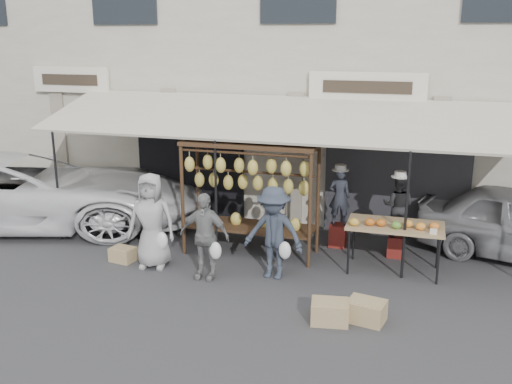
% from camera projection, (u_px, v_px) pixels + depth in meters
% --- Properties ---
extents(ground_plane, '(90.00, 90.00, 0.00)m').
position_uv_depth(ground_plane, '(248.00, 287.00, 9.78)').
color(ground_plane, '#2D2D30').
extents(shophouse, '(24.00, 6.15, 7.30)m').
position_uv_depth(shophouse, '(322.00, 56.00, 14.81)').
color(shophouse, beige).
rests_on(shophouse, ground_plane).
extents(awning, '(10.00, 2.35, 2.92)m').
position_uv_depth(awning, '(283.00, 119.00, 11.20)').
color(awning, '#BDB59E').
rests_on(awning, ground_plane).
extents(banana_rack, '(2.60, 0.90, 2.24)m').
position_uv_depth(banana_rack, '(250.00, 177.00, 10.86)').
color(banana_rack, black).
rests_on(banana_rack, ground_plane).
extents(produce_table, '(1.70, 0.90, 1.04)m').
position_uv_depth(produce_table, '(395.00, 227.00, 10.17)').
color(produce_table, tan).
rests_on(produce_table, ground_plane).
extents(vendor_left, '(0.46, 0.34, 1.16)m').
position_uv_depth(vendor_left, '(339.00, 197.00, 11.41)').
color(vendor_left, '#282C35').
rests_on(vendor_left, stool_left).
extents(vendor_right, '(0.64, 0.53, 1.21)m').
position_uv_depth(vendor_right, '(398.00, 206.00, 10.86)').
color(vendor_right, black).
rests_on(vendor_right, stool_right).
extents(customer_left, '(0.95, 0.69, 1.78)m').
position_uv_depth(customer_left, '(152.00, 221.00, 10.43)').
color(customer_left, '#969696').
rests_on(customer_left, ground_plane).
extents(customer_mid, '(0.92, 0.40, 1.56)m').
position_uv_depth(customer_mid, '(204.00, 236.00, 9.97)').
color(customer_mid, gray).
rests_on(customer_mid, ground_plane).
extents(customer_right, '(1.12, 0.70, 1.67)m').
position_uv_depth(customer_right, '(274.00, 233.00, 9.97)').
color(customer_right, '#2F3644').
rests_on(customer_right, ground_plane).
extents(stool_left, '(0.34, 0.34, 0.47)m').
position_uv_depth(stool_left, '(338.00, 235.00, 11.63)').
color(stool_left, maroon).
rests_on(stool_left, ground_plane).
extents(stool_right, '(0.37, 0.37, 0.42)m').
position_uv_depth(stool_right, '(395.00, 246.00, 11.08)').
color(stool_right, maroon).
rests_on(stool_right, ground_plane).
extents(crate_near_a, '(0.61, 0.50, 0.33)m').
position_uv_depth(crate_near_a, '(330.00, 312.00, 8.55)').
color(crate_near_a, tan).
rests_on(crate_near_a, ground_plane).
extents(crate_near_b, '(0.62, 0.52, 0.33)m').
position_uv_depth(crate_near_b, '(366.00, 311.00, 8.57)').
color(crate_near_b, tan).
rests_on(crate_near_b, ground_plane).
extents(crate_far, '(0.49, 0.40, 0.27)m').
position_uv_depth(crate_far, '(123.00, 254.00, 10.87)').
color(crate_far, tan).
rests_on(crate_far, ground_plane).
extents(van, '(6.40, 4.29, 2.45)m').
position_uv_depth(van, '(6.00, 173.00, 12.62)').
color(van, white).
rests_on(van, ground_plane).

